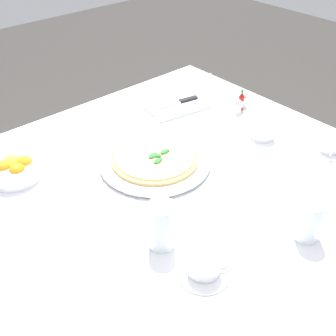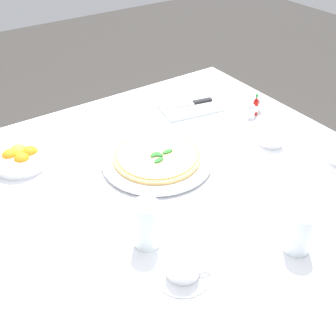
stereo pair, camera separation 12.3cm
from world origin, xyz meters
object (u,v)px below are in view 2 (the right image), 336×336
Objects in this scene: coffee_cup_far_right at (183,266)px; menu_card at (230,88)px; dinner_knife at (190,103)px; pizza_plate at (156,160)px; water_glass_near_left at (147,226)px; pepper_shaker at (259,105)px; hot_sauce_bottle at (255,106)px; coffee_cup_left_edge at (272,139)px; napkin_folded at (191,107)px; water_glass_right_edge at (299,234)px; citrus_bowl at (20,158)px; salt_shaker at (251,112)px; pizza at (156,157)px.

coffee_cup_far_right reaches higher than menu_card.
pizza_plate is at bearing 48.88° from dinner_knife.
pizza_plate is 2.72× the size of water_glass_near_left.
hot_sauce_bottle is at bearing 19.65° from pepper_shaker.
coffee_cup_left_edge is 0.23m from pepper_shaker.
napkin_folded is 0.20m from menu_card.
citrus_bowl is at bearing -58.02° from water_glass_right_edge.
salt_shaker is at bearing -144.65° from coffee_cup_far_right.
hot_sauce_bottle is (-0.47, -0.05, 0.01)m from pizza.
pepper_shaker is 0.71× the size of menu_card.
menu_card is (-0.70, -0.50, -0.03)m from water_glass_near_left.
water_glass_right_edge is 0.88× the size of water_glass_near_left.
dinner_knife is 2.45× the size of menu_card.
pizza reaches higher than dinner_knife.
water_glass_near_left is at bearing 25.59° from pepper_shaker.
water_glass_near_left reaches higher than coffee_cup_left_edge.
coffee_cup_far_right and citrus_bowl have the same top height.
water_glass_right_edge is at bearing 52.01° from coffee_cup_left_edge.
water_glass_right_edge reaches higher than pizza.
salt_shaker is (-0.44, -0.04, 0.00)m from pizza.
water_glass_near_left is 0.84× the size of citrus_bowl.
pizza is 0.49m from water_glass_right_edge.
water_glass_near_left is 0.65× the size of dinner_knife.
water_glass_right_edge reaches higher than coffee_cup_left_edge.
water_glass_near_left is at bearing 107.19° from citrus_bowl.
menu_card is (-0.41, -0.71, -0.02)m from water_glass_right_edge.
coffee_cup_far_right is 0.78m from dinner_knife.
coffee_cup_left_edge is at bearing -154.14° from coffee_cup_far_right.
coffee_cup_left_edge is 0.36m from dinner_knife.
pepper_shaker is (-0.03, -0.01, -0.01)m from hot_sauce_bottle.
citrus_bowl is at bearing 9.81° from napkin_folded.
coffee_cup_far_right is at bearing 97.25° from water_glass_near_left.
pepper_shaker is at bearing 153.95° from dinner_knife.
hot_sauce_bottle is at bearing -160.35° from salt_shaker.
coffee_cup_far_right is at bearing 34.22° from pepper_shaker.
hot_sauce_bottle is 1.48× the size of pepper_shaker.
pizza is (-0.00, 0.00, 0.01)m from pizza_plate.
water_glass_near_left reaches higher than pepper_shaker.
pepper_shaker reaches higher than napkin_folded.
water_glass_near_left is at bearing 56.86° from dinner_knife.
pizza is at bearing -114.60° from coffee_cup_far_right.
napkin_folded is at bearing -44.52° from hot_sauce_bottle.
coffee_cup_left_edge is 1.03× the size of water_glass_near_left.
napkin_folded is at bearing -143.53° from pizza_plate.
water_glass_right_edge is 1.40× the size of menu_card.
dinner_knife is at bearing -44.16° from hot_sauce_bottle.
salt_shaker is 0.20m from menu_card.
pizza_plate is at bearing 6.55° from hot_sauce_bottle.
menu_card is at bearing -100.26° from hot_sauce_bottle.
salt_shaker reaches higher than pizza.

